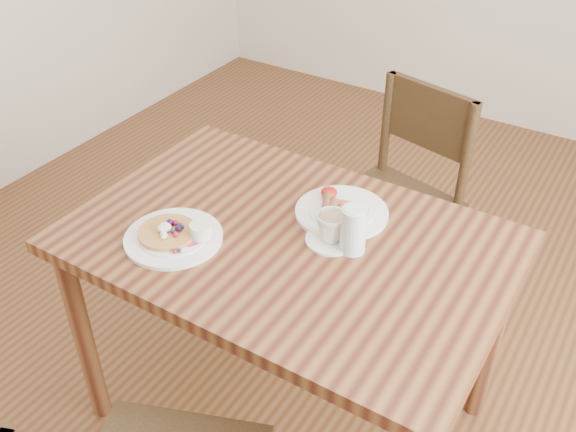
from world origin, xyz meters
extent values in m
plane|color=#4F2D16|center=(0.00, 0.00, 0.00)|extent=(5.00, 5.00, 0.00)
cube|color=brown|center=(0.00, 0.00, 0.73)|extent=(1.20, 0.80, 0.04)
cylinder|color=brown|center=(-0.54, -0.34, 0.35)|extent=(0.06, 0.06, 0.71)
cylinder|color=brown|center=(0.54, 0.34, 0.35)|extent=(0.06, 0.06, 0.71)
cylinder|color=brown|center=(-0.54, 0.34, 0.35)|extent=(0.06, 0.06, 0.71)
cube|color=#3B2915|center=(0.02, 0.68, 0.45)|extent=(0.51, 0.51, 0.04)
cylinder|color=#3B2915|center=(-0.20, 0.55, 0.21)|extent=(0.04, 0.04, 0.43)
cylinder|color=#3B2915|center=(0.15, 0.46, 0.21)|extent=(0.04, 0.04, 0.43)
cylinder|color=#3B2915|center=(-0.11, 0.90, 0.21)|extent=(0.04, 0.04, 0.43)
cylinder|color=#3B2915|center=(0.24, 0.81, 0.21)|extent=(0.04, 0.04, 0.43)
cylinder|color=#3B2915|center=(0.24, 0.81, 0.67)|extent=(0.04, 0.04, 0.43)
cylinder|color=#3B2915|center=(-0.11, 0.90, 0.67)|extent=(0.04, 0.04, 0.43)
cube|color=#3B2915|center=(0.06, 0.87, 0.76)|extent=(0.38, 0.12, 0.24)
cylinder|color=white|center=(-0.26, -0.18, 0.76)|extent=(0.27, 0.27, 0.01)
cylinder|color=white|center=(-0.26, -0.18, 0.76)|extent=(0.19, 0.19, 0.01)
cylinder|color=#B22D59|center=(-0.21, -0.17, 0.77)|extent=(0.07, 0.07, 0.00)
cylinder|color=#C68C47|center=(-0.27, -0.18, 0.77)|extent=(0.16, 0.16, 0.01)
ellipsoid|color=white|center=(-0.28, -0.19, 0.79)|extent=(0.03, 0.03, 0.02)
ellipsoid|color=white|center=(-0.26, -0.21, 0.79)|extent=(0.02, 0.02, 0.01)
cylinder|color=white|center=(-0.19, -0.14, 0.79)|extent=(0.06, 0.06, 0.04)
cylinder|color=#591E07|center=(-0.19, -0.14, 0.80)|extent=(0.05, 0.05, 0.00)
sphere|color=black|center=(-0.24, -0.17, 0.79)|extent=(0.02, 0.02, 0.02)
sphere|color=#1E234C|center=(-0.24, -0.15, 0.78)|extent=(0.01, 0.01, 0.01)
sphere|color=#1E234C|center=(-0.25, -0.13, 0.78)|extent=(0.01, 0.01, 0.01)
sphere|color=#B21938|center=(-0.27, -0.15, 0.79)|extent=(0.02, 0.02, 0.02)
sphere|color=black|center=(-0.29, -0.15, 0.79)|extent=(0.02, 0.02, 0.02)
sphere|color=#1E234C|center=(-0.30, -0.17, 0.78)|extent=(0.01, 0.01, 0.01)
sphere|color=black|center=(-0.28, -0.18, 0.79)|extent=(0.02, 0.02, 0.02)
sphere|color=#1E234C|center=(-0.27, -0.19, 0.78)|extent=(0.01, 0.01, 0.01)
sphere|color=#1E234C|center=(-0.25, -0.20, 0.78)|extent=(0.01, 0.01, 0.01)
sphere|color=#B21938|center=(-0.25, -0.18, 0.79)|extent=(0.02, 0.02, 0.02)
sphere|color=#1E234C|center=(-0.19, -0.22, 0.77)|extent=(0.01, 0.01, 0.01)
sphere|color=#B21938|center=(-0.18, -0.19, 0.77)|extent=(0.01, 0.01, 0.01)
cylinder|color=white|center=(0.07, 0.17, 0.76)|extent=(0.27, 0.27, 0.01)
cylinder|color=white|center=(0.07, 0.17, 0.76)|extent=(0.19, 0.19, 0.01)
cylinder|color=brown|center=(0.03, 0.15, 0.78)|extent=(0.06, 0.10, 0.03)
cylinder|color=brown|center=(0.06, 0.14, 0.78)|extent=(0.06, 0.10, 0.03)
cube|color=maroon|center=(0.08, 0.20, 0.77)|extent=(0.08, 0.04, 0.01)
cube|color=maroon|center=(0.11, 0.19, 0.77)|extent=(0.08, 0.03, 0.01)
cylinder|color=white|center=(0.13, 0.14, 0.77)|extent=(0.07, 0.07, 0.00)
ellipsoid|color=yellow|center=(0.13, 0.14, 0.78)|extent=(0.03, 0.03, 0.01)
ellipsoid|color=#A5190F|center=(0.01, 0.21, 0.78)|extent=(0.05, 0.05, 0.03)
cylinder|color=white|center=(0.11, 0.05, 0.75)|extent=(0.14, 0.14, 0.01)
imported|color=white|center=(0.11, 0.05, 0.80)|extent=(0.12, 0.12, 0.08)
cylinder|color=tan|center=(0.11, 0.05, 0.83)|extent=(0.07, 0.07, 0.00)
cylinder|color=silver|center=(0.18, 0.04, 0.82)|extent=(0.07, 0.07, 0.13)
camera|label=1|loc=(0.74, -1.19, 1.83)|focal=40.00mm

